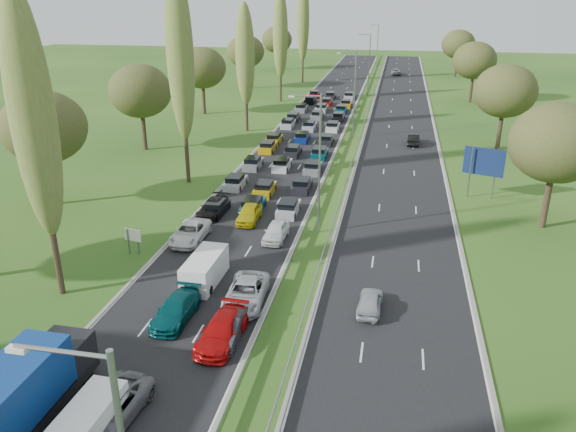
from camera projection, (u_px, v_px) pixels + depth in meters
The scene contains 26 objects.
ground at pixel (354, 134), 82.77m from camera, with size 260.00×260.00×0.00m, color #224B17.
near_carriageway at pixel (311, 128), 86.25m from camera, with size 10.50×215.00×0.04m, color black.
far_carriageway at pixel (400, 132), 83.85m from camera, with size 10.50×215.00×0.04m, color black.
central_reservation at pixel (355, 127), 84.84m from camera, with size 2.36×215.00×0.32m.
lamp_columns at pixel (354, 95), 78.72m from camera, with size 0.18×140.18×12.00m.
poplar_row at pixel (222, 53), 70.22m from camera, with size 2.80×127.80×22.44m.
woodland_left at pixel (128, 96), 68.79m from camera, with size 8.00×166.00×11.10m.
woodland_right at pixel (517, 103), 64.31m from camera, with size 8.00×153.00×11.10m.
traffic_queue_fill at pixel (306, 133), 81.65m from camera, with size 9.09×68.05×0.80m.
near_car_2 at pixel (190, 232), 47.08m from camera, with size 2.46×5.34×1.49m, color silver.
near_car_3 at pixel (213, 207), 52.61m from camera, with size 2.01×4.95×1.44m, color black.
near_car_6 at pixel (109, 409), 27.14m from camera, with size 2.49×5.40×1.50m, color slate.
near_car_7 at pixel (176, 310), 35.66m from camera, with size 2.02×4.96×1.44m, color #044449.
near_car_8 at pixel (249, 213), 51.10m from camera, with size 1.81×4.49×1.53m, color #C3B40D.
near_car_9 at pixel (228, 328), 33.75m from camera, with size 1.51×4.33×1.43m, color black.
near_car_10 at pixel (246, 293), 37.62m from camera, with size 2.55×5.52×1.53m, color #B5BABF.
near_car_11 at pixel (222, 331), 33.41m from camera, with size 2.13×5.24×1.52m, color #AB0A0B.
near_car_12 at pixel (276, 231), 47.35m from camera, with size 1.73×4.31×1.47m, color silver.
far_car_0 at pixel (370, 302), 36.75m from camera, with size 1.55×3.84×1.31m, color #A1A6AB.
far_car_1 at pixel (413, 139), 76.86m from camera, with size 1.55×4.46×1.47m, color black.
far_car_2 at pixel (396, 72), 141.56m from camera, with size 2.41×5.23×1.45m, color gray.
blue_lorry at pixel (23, 393), 26.41m from camera, with size 2.50×8.99×3.80m.
white_van_front at pixel (89, 422), 26.02m from camera, with size 1.86×4.75×1.91m.
white_van_rear at pixel (206, 268), 40.37m from camera, with size 2.01×5.12×2.06m.
info_sign at pixel (133, 238), 44.58m from camera, with size 1.49×0.40×2.10m.
direction_sign at pixel (484, 164), 55.91m from camera, with size 3.80×1.44×5.20m.
Camera 1 is at (10.52, -1.69, 19.56)m, focal length 35.00 mm.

